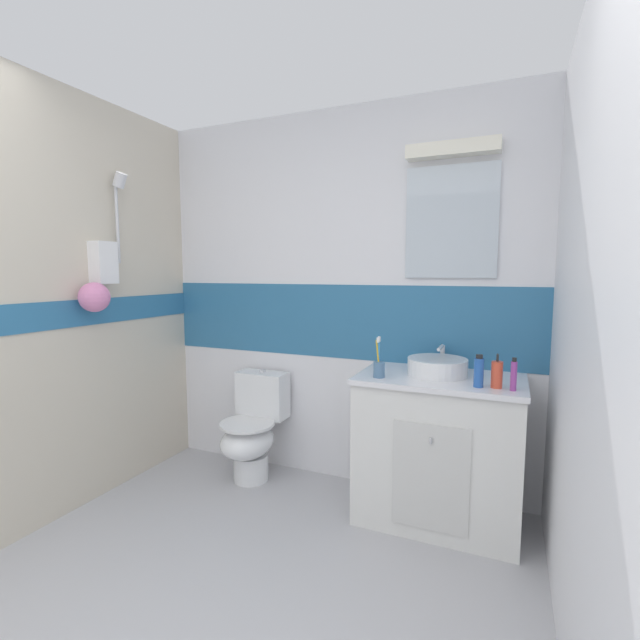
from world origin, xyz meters
TOP-DOWN VIEW (x-y plane):
  - ground_plane at (0.00, 1.20)m, footprint 3.20×3.48m
  - wall_back_tiled at (0.01, 2.45)m, footprint 3.20×0.20m
  - wall_left_shower_alcove at (-1.35, 1.20)m, footprint 0.30×3.48m
  - wall_right_plain at (1.35, 1.20)m, footprint 0.10×3.48m
  - vanity_cabinet at (0.73, 2.13)m, footprint 0.90×0.57m
  - sink_basin at (0.71, 2.15)m, footprint 0.34×0.38m
  - toilet at (-0.53, 2.15)m, footprint 0.37×0.50m
  - toothbrush_cup at (0.42, 1.96)m, footprint 0.06×0.06m
  - soap_dispenser at (1.03, 1.98)m, footprint 0.06×0.06m
  - toothpaste_tube_upright at (1.11, 1.95)m, footprint 0.03×0.03m
  - deodorant_spray_can at (0.94, 1.96)m, footprint 0.05×0.05m

SIDE VIEW (x-z plane):
  - ground_plane at x=0.00m, z-range -0.04..0.00m
  - toilet at x=-0.53m, z-range -0.02..0.72m
  - vanity_cabinet at x=0.73m, z-range 0.00..0.85m
  - sink_basin at x=0.71m, z-range 0.83..0.98m
  - toothbrush_cup at x=0.42m, z-range 0.79..1.02m
  - soap_dispenser at x=1.03m, z-range 0.83..1.01m
  - toothpaste_tube_upright at x=1.11m, z-range 0.85..1.01m
  - deodorant_spray_can at x=0.94m, z-range 0.85..1.01m
  - wall_right_plain at x=1.35m, z-range 0.00..2.50m
  - wall_left_shower_alcove at x=-1.35m, z-range 0.00..2.50m
  - wall_back_tiled at x=0.01m, z-range 0.01..2.51m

